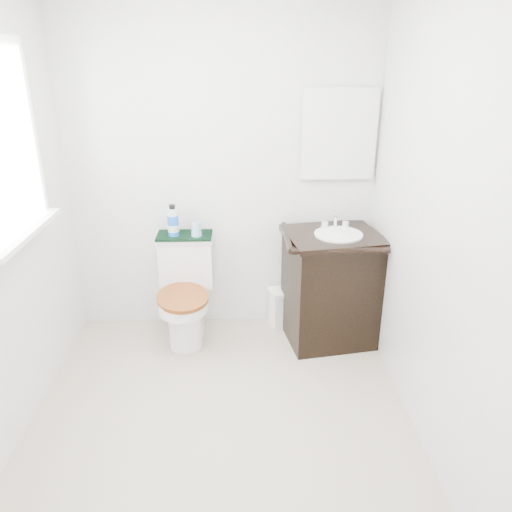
{
  "coord_description": "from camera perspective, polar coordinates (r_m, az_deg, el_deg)",
  "views": [
    {
      "loc": [
        0.13,
        -2.3,
        1.97
      ],
      "look_at": [
        0.23,
        0.75,
        0.73
      ],
      "focal_mm": 35.0,
      "sensor_mm": 36.0,
      "label": 1
    }
  ],
  "objects": [
    {
      "name": "cup",
      "position": [
        3.57,
        -6.84,
        3.04
      ],
      "size": [
        0.08,
        0.08,
        0.1
      ],
      "primitive_type": "cone",
      "color": "#84ADD8",
      "rests_on": "towel"
    },
    {
      "name": "window",
      "position": [
        2.85,
        -27.25,
        11.3
      ],
      "size": [
        0.02,
        0.7,
        0.9
      ],
      "primitive_type": "cube",
      "color": "white",
      "rests_on": "wall_left"
    },
    {
      "name": "wall_right",
      "position": [
        2.62,
        20.08,
        3.67
      ],
      "size": [
        0.0,
        2.4,
        2.4
      ],
      "primitive_type": "plane",
      "rotation": [
        1.57,
        0.0,
        -1.57
      ],
      "color": "silver",
      "rests_on": "ground"
    },
    {
      "name": "mirror",
      "position": [
        3.58,
        9.46,
        13.54
      ],
      "size": [
        0.5,
        0.02,
        0.6
      ],
      "primitive_type": "cube",
      "color": "silver",
      "rests_on": "wall_back"
    },
    {
      "name": "soap_bar",
      "position": [
        3.58,
        7.92,
        3.37
      ],
      "size": [
        0.07,
        0.05,
        0.02
      ],
      "primitive_type": "ellipsoid",
      "color": "#187577",
      "rests_on": "vanity"
    },
    {
      "name": "towel",
      "position": [
        3.63,
        -8.17,
        2.35
      ],
      "size": [
        0.39,
        0.22,
        0.02
      ],
      "primitive_type": "cube",
      "color": "black",
      "rests_on": "toilet"
    },
    {
      "name": "vanity",
      "position": [
        3.62,
        8.5,
        -3.29
      ],
      "size": [
        0.72,
        0.64,
        0.92
      ],
      "color": "black",
      "rests_on": "floor"
    },
    {
      "name": "trash_bin",
      "position": [
        3.87,
        3.14,
        -5.82
      ],
      "size": [
        0.25,
        0.22,
        0.3
      ],
      "color": "white",
      "rests_on": "floor"
    },
    {
      "name": "floor",
      "position": [
        3.04,
        -4.03,
        -18.39
      ],
      "size": [
        2.4,
        2.4,
        0.0
      ],
      "primitive_type": "plane",
      "color": "beige",
      "rests_on": "ground"
    },
    {
      "name": "toilet",
      "position": [
        3.68,
        -8.0,
        -4.49
      ],
      "size": [
        0.41,
        0.64,
        0.75
      ],
      "color": "white",
      "rests_on": "floor"
    },
    {
      "name": "mouthwash_bottle",
      "position": [
        3.58,
        -9.46,
        3.93
      ],
      "size": [
        0.08,
        0.08,
        0.23
      ],
      "color": "blue",
      "rests_on": "towel"
    },
    {
      "name": "wall_back",
      "position": [
        3.59,
        -3.93,
        9.73
      ],
      "size": [
        2.4,
        0.0,
        2.4
      ],
      "primitive_type": "plane",
      "rotation": [
        1.57,
        0.0,
        0.0
      ],
      "color": "silver",
      "rests_on": "ground"
    },
    {
      "name": "wall_front",
      "position": [
        1.35,
        -7.09,
        -12.79
      ],
      "size": [
        2.4,
        0.0,
        2.4
      ],
      "primitive_type": "plane",
      "rotation": [
        -1.57,
        0.0,
        0.0
      ],
      "color": "silver",
      "rests_on": "ground"
    }
  ]
}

